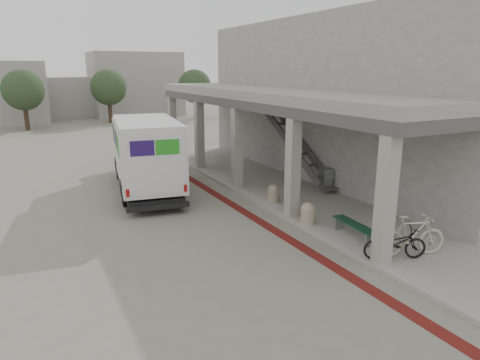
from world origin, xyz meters
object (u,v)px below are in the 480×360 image
bench (355,228)px  fedex_truck (145,152)px  bicycle_cream (412,236)px  bicycle_black (395,243)px  utility_cabinet (326,179)px

bench → fedex_truck: bearing=120.7°
bench → bicycle_cream: 1.69m
fedex_truck → bicycle_black: (3.74, -9.60, -1.04)m
fedex_truck → bicycle_cream: size_ratio=3.91×
utility_cabinet → fedex_truck: bearing=161.6°
bench → bicycle_black: 1.58m
bicycle_cream → bench: bearing=33.3°
bench → bicycle_black: size_ratio=1.08×
bicycle_black → bicycle_cream: bearing=-72.5°
utility_cabinet → bicycle_cream: (-1.98, -5.98, 0.10)m
bench → utility_cabinet: utility_cabinet is taller
bench → bicycle_cream: bearing=-70.2°
bicycle_black → bench: bearing=19.6°
utility_cabinet → bicycle_black: (-2.50, -5.93, -0.03)m
bench → bicycle_black: bearing=-88.5°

